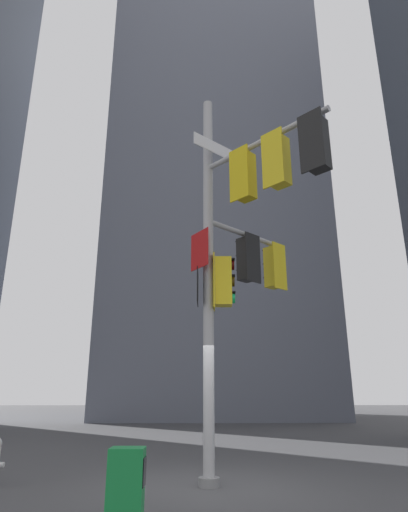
{
  "coord_description": "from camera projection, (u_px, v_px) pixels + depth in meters",
  "views": [
    {
      "loc": [
        -0.24,
        -8.65,
        1.59
      ],
      "look_at": [
        -0.08,
        0.59,
        4.54
      ],
      "focal_mm": 30.43,
      "sensor_mm": 36.0,
      "label": 1
    }
  ],
  "objects": [
    {
      "name": "building_mid_block",
      "position": [
        213.0,
        170.0,
        38.4
      ],
      "size": [
        15.57,
        15.57,
        41.09
      ],
      "primitive_type": "cube",
      "color": "slate",
      "rests_on": "ground"
    },
    {
      "name": "signal_pole_assembly",
      "position": [
        245.0,
        236.0,
        9.01
      ],
      "size": [
        2.49,
        4.01,
        8.14
      ],
      "color": "#B2B2B5",
      "rests_on": "ground"
    },
    {
      "name": "ground",
      "position": [
        209.0,
        487.0,
        7.76
      ],
      "size": [
        120.0,
        120.0,
        0.0
      ],
      "primitive_type": "plane",
      "color": "#474749"
    },
    {
      "name": "newspaper_box",
      "position": [
        126.0,
        488.0,
        5.41
      ],
      "size": [
        0.45,
        0.36,
        0.94
      ],
      "color": "#198C3F",
      "rests_on": "ground"
    }
  ]
}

